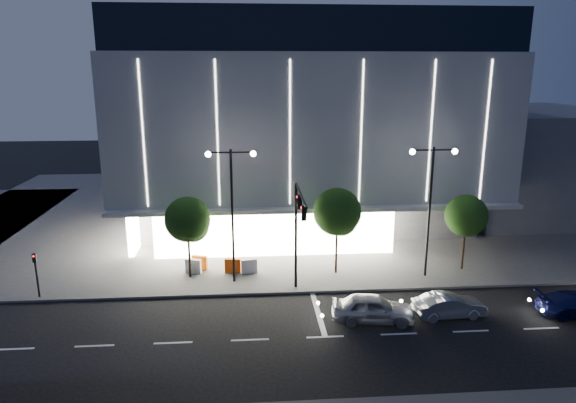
% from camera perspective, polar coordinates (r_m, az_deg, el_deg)
% --- Properties ---
extents(ground, '(160.00, 160.00, 0.00)m').
position_cam_1_polar(ground, '(29.42, -0.26, -13.54)').
color(ground, black).
rests_on(ground, ground).
extents(sidewalk_museum, '(70.00, 40.00, 0.15)m').
position_cam_1_polar(sidewalk_museum, '(52.22, 3.31, -0.84)').
color(sidewalk_museum, '#474747').
rests_on(sidewalk_museum, ground).
extents(museum, '(30.00, 25.80, 18.00)m').
position_cam_1_polar(museum, '(48.68, 1.34, 9.08)').
color(museum, '#4C4C51').
rests_on(museum, ground).
extents(annex_building, '(16.00, 20.00, 10.00)m').
position_cam_1_polar(annex_building, '(57.84, 24.53, 4.37)').
color(annex_building, '#4C4C51').
rests_on(annex_building, ground).
extents(traffic_mast, '(0.33, 5.89, 7.07)m').
position_cam_1_polar(traffic_mast, '(30.67, 1.14, -2.18)').
color(traffic_mast, black).
rests_on(traffic_mast, ground).
extents(street_lamp_west, '(3.16, 0.36, 9.00)m').
position_cam_1_polar(street_lamp_west, '(32.88, -6.25, 0.55)').
color(street_lamp_west, black).
rests_on(street_lamp_west, ground).
extents(street_lamp_east, '(3.16, 0.36, 9.00)m').
position_cam_1_polar(street_lamp_east, '(34.94, 15.57, 0.92)').
color(street_lamp_east, black).
rests_on(street_lamp_east, ground).
extents(ped_signal_far, '(0.22, 0.24, 3.00)m').
position_cam_1_polar(ped_signal_far, '(35.20, -26.20, -6.90)').
color(ped_signal_far, black).
rests_on(ped_signal_far, ground).
extents(tree_left, '(3.02, 3.02, 5.72)m').
position_cam_1_polar(tree_left, '(34.60, -11.05, -2.24)').
color(tree_left, black).
rests_on(tree_left, ground).
extents(tree_mid, '(3.25, 3.25, 6.15)m').
position_cam_1_polar(tree_mid, '(34.77, 5.52, -1.43)').
color(tree_mid, black).
rests_on(tree_mid, ground).
extents(tree_right, '(2.91, 2.91, 5.51)m').
position_cam_1_polar(tree_right, '(37.48, 19.20, -1.73)').
color(tree_right, black).
rests_on(tree_right, ground).
extents(car_lead, '(4.83, 2.46, 1.58)m').
position_cam_1_polar(car_lead, '(29.84, 9.44, -11.62)').
color(car_lead, '#A3A6AB').
rests_on(car_lead, ground).
extents(car_second, '(4.25, 1.82, 1.36)m').
position_cam_1_polar(car_second, '(31.39, 17.47, -10.98)').
color(car_second, '#B6BABF').
rests_on(car_second, ground).
extents(barrier_a, '(1.13, 0.55, 1.00)m').
position_cam_1_polar(barrier_a, '(36.84, -9.80, -6.70)').
color(barrier_a, orange).
rests_on(barrier_a, sidewalk_museum).
extents(barrier_b, '(1.13, 0.54, 1.00)m').
position_cam_1_polar(barrier_b, '(36.27, -10.49, -7.08)').
color(barrier_b, white).
rests_on(barrier_b, sidewalk_museum).
extents(barrier_c, '(1.12, 0.37, 1.00)m').
position_cam_1_polar(barrier_c, '(35.95, -6.16, -7.11)').
color(barrier_c, '#F7510D').
rests_on(barrier_c, sidewalk_museum).
extents(barrier_d, '(1.13, 0.47, 1.00)m').
position_cam_1_polar(barrier_d, '(35.75, -4.33, -7.19)').
color(barrier_d, silver).
rests_on(barrier_d, sidewalk_museum).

